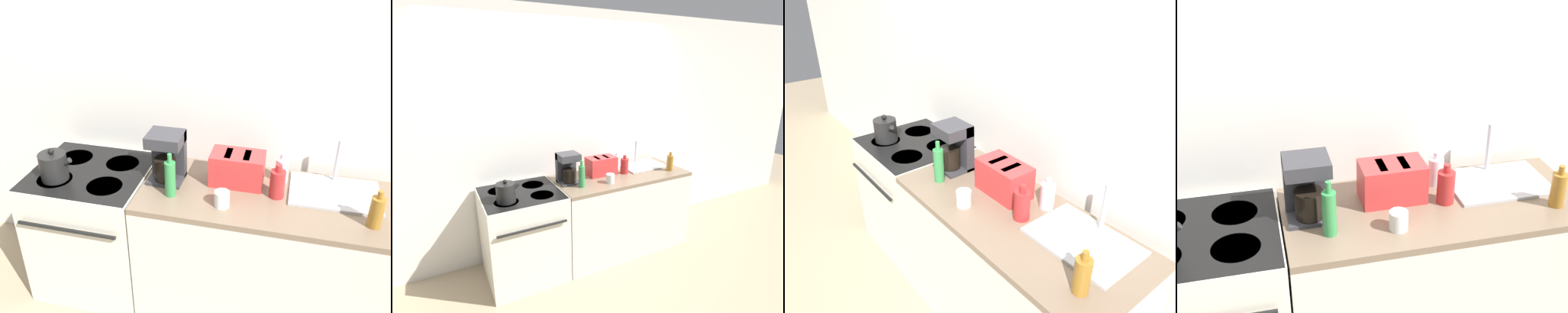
# 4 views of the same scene
# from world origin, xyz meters

# --- Properties ---
(ground_plane) EXTENTS (12.00, 12.00, 0.00)m
(ground_plane) POSITION_xyz_m (0.00, 0.00, 0.00)
(ground_plane) COLOR tan
(wall_back) EXTENTS (8.00, 0.05, 2.60)m
(wall_back) POSITION_xyz_m (0.00, 0.73, 1.30)
(wall_back) COLOR silver
(wall_back) RESTS_ON ground_plane
(stove) EXTENTS (0.73, 0.71, 0.89)m
(stove) POSITION_xyz_m (-0.59, 0.34, 0.45)
(stove) COLOR silver
(stove) RESTS_ON ground_plane
(counter_block) EXTENTS (1.49, 0.66, 0.89)m
(counter_block) POSITION_xyz_m (0.53, 0.33, 0.44)
(counter_block) COLOR silver
(counter_block) RESTS_ON ground_plane
(kettle) EXTENTS (0.21, 0.17, 0.21)m
(kettle) POSITION_xyz_m (-0.75, 0.20, 0.97)
(kettle) COLOR black
(kettle) RESTS_ON stove
(toaster) EXTENTS (0.32, 0.19, 0.20)m
(toaster) POSITION_xyz_m (0.34, 0.42, 0.98)
(toaster) COLOR red
(toaster) RESTS_ON counter_block
(coffee_maker) EXTENTS (0.21, 0.19, 0.31)m
(coffee_maker) POSITION_xyz_m (-0.08, 0.38, 1.05)
(coffee_maker) COLOR #333338
(coffee_maker) RESTS_ON counter_block
(sink_tray) EXTENTS (0.51, 0.36, 0.28)m
(sink_tray) POSITION_xyz_m (0.91, 0.44, 0.90)
(sink_tray) COLOR #B7B7BC
(sink_tray) RESTS_ON counter_block
(bottle_red) EXTENTS (0.09, 0.09, 0.21)m
(bottle_red) POSITION_xyz_m (0.58, 0.33, 0.97)
(bottle_red) COLOR #B72828
(bottle_red) RESTS_ON counter_block
(bottle_clear) EXTENTS (0.08, 0.08, 0.18)m
(bottle_clear) POSITION_xyz_m (0.59, 0.51, 0.96)
(bottle_clear) COLOR silver
(bottle_clear) RESTS_ON counter_block
(bottle_amber) EXTENTS (0.07, 0.07, 0.22)m
(bottle_amber) POSITION_xyz_m (1.10, 0.18, 0.98)
(bottle_amber) COLOR #9E6B23
(bottle_amber) RESTS_ON counter_block
(bottle_green) EXTENTS (0.06, 0.06, 0.27)m
(bottle_green) POSITION_xyz_m (-0.01, 0.20, 1.00)
(bottle_green) COLOR #338C47
(bottle_green) RESTS_ON counter_block
(cup_white) EXTENTS (0.09, 0.09, 0.09)m
(cup_white) POSITION_xyz_m (0.30, 0.16, 0.93)
(cup_white) COLOR white
(cup_white) RESTS_ON counter_block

